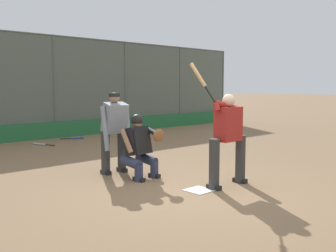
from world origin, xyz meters
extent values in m
plane|color=#846647|center=(0.00, 0.00, 0.00)|extent=(160.00, 160.00, 0.00)
cube|color=white|center=(0.00, 0.00, 0.01)|extent=(0.43, 0.43, 0.01)
cylinder|color=#515651|center=(-10.93, -8.38, 1.81)|extent=(0.08, 0.08, 3.62)
cylinder|color=#515651|center=(-7.81, -8.38, 1.81)|extent=(0.08, 0.08, 3.62)
cylinder|color=#515651|center=(-4.69, -8.38, 1.81)|extent=(0.08, 0.08, 3.62)
cylinder|color=#515651|center=(-1.56, -8.38, 1.81)|extent=(0.08, 0.08, 3.62)
cube|color=#515B51|center=(0.00, -8.38, 1.81)|extent=(21.86, 0.01, 3.62)
cylinder|color=#515651|center=(0.00, -8.38, 3.59)|extent=(21.86, 0.06, 0.06)
cube|color=#236638|center=(0.00, -8.28, 0.28)|extent=(21.43, 0.18, 0.56)
cylinder|color=#333333|center=(-1.00, 0.13, 0.45)|extent=(0.19, 0.19, 0.90)
cube|color=black|center=(-1.00, 0.13, 0.04)|extent=(0.11, 0.28, 0.08)
cylinder|color=#333333|center=(-0.25, 0.13, 0.45)|extent=(0.19, 0.19, 0.90)
cube|color=black|center=(-0.25, 0.13, 0.04)|extent=(0.11, 0.28, 0.08)
cube|color=maroon|center=(-0.62, 0.13, 1.14)|extent=(0.49, 0.28, 0.62)
sphere|color=beige|center=(-0.62, 0.13, 1.57)|extent=(0.23, 0.23, 0.23)
cylinder|color=maroon|center=(-0.62, 0.11, 1.46)|extent=(0.63, 0.16, 0.23)
cylinder|color=maroon|center=(-0.32, 0.10, 1.46)|extent=(0.13, 0.16, 0.17)
sphere|color=black|center=(-0.32, 0.08, 1.53)|extent=(0.04, 0.04, 0.04)
cylinder|color=black|center=(-0.27, 0.00, 1.67)|extent=(0.14, 0.19, 0.31)
cylinder|color=tan|center=(-0.15, -0.18, 2.02)|extent=(0.23, 0.30, 0.44)
cylinder|color=#2D334C|center=(-0.07, -1.28, 0.16)|extent=(0.16, 0.16, 0.33)
cylinder|color=#2D334C|center=(-0.05, -1.49, 0.35)|extent=(0.24, 0.51, 0.25)
cube|color=black|center=(-0.07, -1.28, 0.04)|extent=(0.13, 0.27, 0.08)
cylinder|color=#2D334C|center=(0.36, -1.24, 0.16)|extent=(0.16, 0.16, 0.33)
cylinder|color=#2D334C|center=(0.38, -1.45, 0.35)|extent=(0.24, 0.51, 0.25)
cube|color=black|center=(0.36, -1.24, 0.04)|extent=(0.13, 0.27, 0.08)
cube|color=black|center=(0.17, -1.52, 0.74)|extent=(0.51, 0.43, 0.59)
cube|color=black|center=(0.15, -1.36, 0.74)|extent=(0.44, 0.18, 0.49)
sphere|color=#936B4C|center=(0.17, -1.52, 1.11)|extent=(0.22, 0.22, 0.22)
sphere|color=black|center=(0.17, -1.52, 1.15)|extent=(0.24, 0.24, 0.24)
cylinder|color=black|center=(-0.03, -1.28, 0.92)|extent=(0.26, 0.58, 0.17)
ellipsoid|color=brown|center=(0.05, -1.01, 0.89)|extent=(0.31, 0.13, 0.24)
cylinder|color=#936B4C|center=(0.45, -1.49, 0.77)|extent=(0.13, 0.34, 0.47)
cylinder|color=#333333|center=(0.06, -2.18, 0.43)|extent=(0.18, 0.18, 0.86)
cube|color=black|center=(0.06, -2.18, 0.04)|extent=(0.13, 0.29, 0.08)
cylinder|color=#333333|center=(0.46, -2.21, 0.43)|extent=(0.18, 0.18, 0.86)
cube|color=black|center=(0.46, -2.21, 0.04)|extent=(0.13, 0.29, 0.08)
cube|color=gray|center=(0.27, -2.13, 1.17)|extent=(0.49, 0.44, 0.66)
sphere|color=#936B4C|center=(0.27, -2.13, 1.58)|extent=(0.22, 0.22, 0.22)
cylinder|color=black|center=(0.27, -2.13, 1.64)|extent=(0.23, 0.23, 0.08)
cylinder|color=gray|center=(0.00, -2.05, 0.97)|extent=(0.16, 0.25, 0.92)
cylinder|color=gray|center=(0.54, -2.09, 0.97)|extent=(0.13, 0.24, 0.92)
sphere|color=black|center=(-0.51, -6.41, 0.03)|extent=(0.04, 0.04, 0.04)
cylinder|color=black|center=(-0.46, -6.59, 0.03)|extent=(0.14, 0.36, 0.03)
cylinder|color=#B7BCC1|center=(-0.33, -7.01, 0.03)|extent=(0.21, 0.51, 0.07)
sphere|color=black|center=(-1.38, -7.65, 0.03)|extent=(0.04, 0.04, 0.04)
cylinder|color=black|center=(-1.53, -7.60, 0.03)|extent=(0.32, 0.13, 0.03)
cylinder|color=#334789|center=(-1.90, -7.48, 0.03)|extent=(0.45, 0.20, 0.07)
camera|label=1|loc=(4.98, 4.55, 1.82)|focal=42.00mm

